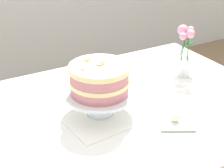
{
  "coord_description": "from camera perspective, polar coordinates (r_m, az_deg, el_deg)",
  "views": [
    {
      "loc": [
        -0.67,
        -1.11,
        1.51
      ],
      "look_at": [
        -0.04,
        -0.0,
        0.86
      ],
      "focal_mm": 56.04,
      "sensor_mm": 36.0,
      "label": 1
    }
  ],
  "objects": [
    {
      "name": "flower_vase",
      "position": [
        1.77,
        11.82,
        4.8
      ],
      "size": [
        0.1,
        0.12,
        0.26
      ],
      "color": "silver",
      "rests_on": "dining_table"
    },
    {
      "name": "dining_table",
      "position": [
        1.53,
        1.74,
        -7.0
      ],
      "size": [
        1.4,
        1.0,
        0.74
      ],
      "color": "white",
      "rests_on": "ground"
    },
    {
      "name": "linen_napkin",
      "position": [
        1.45,
        -1.97,
        -4.82
      ],
      "size": [
        0.35,
        0.35,
        0.0
      ],
      "primitive_type": "cube",
      "rotation": [
        0.0,
        0.0,
        0.09
      ],
      "color": "white",
      "rests_on": "dining_table"
    },
    {
      "name": "fallen_rose",
      "position": [
        1.42,
        10.36,
        -5.43
      ],
      "size": [
        0.12,
        0.12,
        0.04
      ],
      "color": "#2D6028",
      "rests_on": "dining_table"
    },
    {
      "name": "layer_cake",
      "position": [
        1.38,
        -2.07,
        0.82
      ],
      "size": [
        0.24,
        0.24,
        0.13
      ],
      "color": "#CC7A84",
      "rests_on": "cake_stand"
    },
    {
      "name": "cake_stand",
      "position": [
        1.41,
        -2.02,
        -2.01
      ],
      "size": [
        0.29,
        0.29,
        0.1
      ],
      "color": "silver",
      "rests_on": "linen_napkin"
    }
  ]
}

